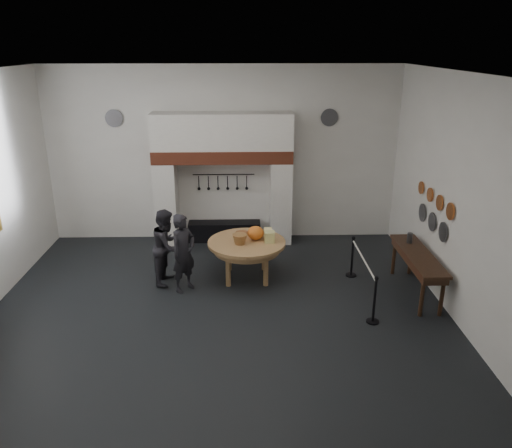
{
  "coord_description": "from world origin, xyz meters",
  "views": [
    {
      "loc": [
        0.51,
        -8.71,
        4.99
      ],
      "look_at": [
        0.77,
        1.24,
        1.35
      ],
      "focal_mm": 35.0,
      "sensor_mm": 36.0,
      "label": 1
    }
  ],
  "objects_px": {
    "iron_range": "(225,231)",
    "work_table": "(247,243)",
    "side_table": "(418,255)",
    "barrier_post_near": "(374,301)",
    "barrier_post_far": "(352,257)",
    "visitor_near": "(183,253)",
    "visitor_far": "(167,246)"
  },
  "relations": [
    {
      "from": "work_table",
      "to": "barrier_post_near",
      "type": "xyz_separation_m",
      "value": [
        2.36,
        -1.98,
        -0.39
      ]
    },
    {
      "from": "barrier_post_near",
      "to": "barrier_post_far",
      "type": "bearing_deg",
      "value": 90.0
    },
    {
      "from": "work_table",
      "to": "barrier_post_far",
      "type": "relative_size",
      "value": 1.9
    },
    {
      "from": "visitor_near",
      "to": "barrier_post_far",
      "type": "relative_size",
      "value": 1.89
    },
    {
      "from": "work_table",
      "to": "visitor_near",
      "type": "bearing_deg",
      "value": -157.54
    },
    {
      "from": "work_table",
      "to": "side_table",
      "type": "distance_m",
      "value": 3.62
    },
    {
      "from": "visitor_far",
      "to": "barrier_post_far",
      "type": "relative_size",
      "value": 1.85
    },
    {
      "from": "visitor_far",
      "to": "side_table",
      "type": "bearing_deg",
      "value": -88.21
    },
    {
      "from": "barrier_post_far",
      "to": "side_table",
      "type": "bearing_deg",
      "value": -36.21
    },
    {
      "from": "visitor_far",
      "to": "barrier_post_far",
      "type": "bearing_deg",
      "value": -78.44
    },
    {
      "from": "visitor_near",
      "to": "barrier_post_near",
      "type": "bearing_deg",
      "value": -71.42
    },
    {
      "from": "visitor_far",
      "to": "work_table",
      "type": "bearing_deg",
      "value": -75.84
    },
    {
      "from": "iron_range",
      "to": "barrier_post_near",
      "type": "distance_m",
      "value": 5.18
    },
    {
      "from": "visitor_near",
      "to": "barrier_post_far",
      "type": "bearing_deg",
      "value": -41.45
    },
    {
      "from": "barrier_post_near",
      "to": "barrier_post_far",
      "type": "distance_m",
      "value": 2.0
    },
    {
      "from": "side_table",
      "to": "iron_range",
      "type": "bearing_deg",
      "value": 142.75
    },
    {
      "from": "iron_range",
      "to": "barrier_post_near",
      "type": "bearing_deg",
      "value": -55.46
    },
    {
      "from": "iron_range",
      "to": "side_table",
      "type": "bearing_deg",
      "value": -37.25
    },
    {
      "from": "work_table",
      "to": "barrier_post_near",
      "type": "bearing_deg",
      "value": -40.01
    },
    {
      "from": "visitor_far",
      "to": "barrier_post_near",
      "type": "xyz_separation_m",
      "value": [
        4.09,
        -1.83,
        -0.38
      ]
    },
    {
      "from": "work_table",
      "to": "barrier_post_far",
      "type": "distance_m",
      "value": 2.39
    },
    {
      "from": "iron_range",
      "to": "work_table",
      "type": "height_order",
      "value": "work_table"
    },
    {
      "from": "visitor_near",
      "to": "side_table",
      "type": "relative_size",
      "value": 0.77
    },
    {
      "from": "side_table",
      "to": "barrier_post_far",
      "type": "height_order",
      "value": "same"
    },
    {
      "from": "visitor_far",
      "to": "side_table",
      "type": "xyz_separation_m",
      "value": [
        5.25,
        -0.69,
        0.04
      ]
    },
    {
      "from": "visitor_far",
      "to": "barrier_post_near",
      "type": "relative_size",
      "value": 1.85
    },
    {
      "from": "visitor_near",
      "to": "barrier_post_near",
      "type": "xyz_separation_m",
      "value": [
        3.69,
        -1.43,
        -0.4
      ]
    },
    {
      "from": "iron_range",
      "to": "visitor_near",
      "type": "height_order",
      "value": "visitor_near"
    },
    {
      "from": "barrier_post_far",
      "to": "iron_range",
      "type": "bearing_deg",
      "value": 142.35
    },
    {
      "from": "visitor_far",
      "to": "barrier_post_near",
      "type": "distance_m",
      "value": 4.5
    },
    {
      "from": "visitor_near",
      "to": "barrier_post_near",
      "type": "height_order",
      "value": "visitor_near"
    },
    {
      "from": "iron_range",
      "to": "barrier_post_far",
      "type": "distance_m",
      "value": 3.71
    }
  ]
}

